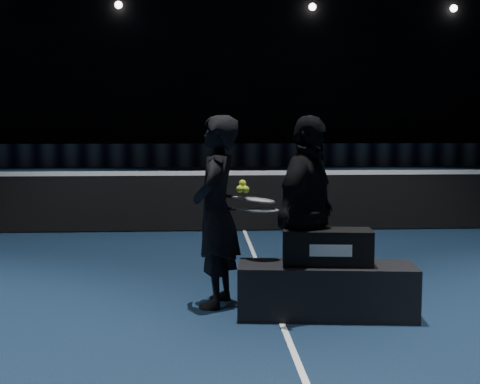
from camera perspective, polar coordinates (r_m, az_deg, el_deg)
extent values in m
plane|color=#0D1B31|center=(10.52, 0.37, -3.34)|extent=(36.00, 36.00, 0.00)
plane|color=black|center=(28.56, -2.03, 12.56)|extent=(30.00, 0.00, 30.00)
cube|color=black|center=(10.46, 0.37, -0.91)|extent=(12.80, 0.02, 0.86)
cube|color=white|center=(10.41, 0.37, 1.63)|extent=(12.80, 0.03, 0.07)
cube|color=black|center=(25.90, -1.87, 3.16)|extent=(22.00, 0.15, 0.90)
cube|color=black|center=(5.96, 7.39, -8.32)|extent=(1.59, 0.67, 0.46)
cube|color=black|center=(5.88, 7.44, -4.68)|extent=(0.80, 0.41, 0.31)
cube|color=white|center=(5.72, 7.76, -4.98)|extent=(0.36, 0.04, 0.10)
imported|color=black|center=(6.14, -2.06, -1.68)|extent=(0.58, 0.73, 1.76)
imported|color=black|center=(5.91, 5.74, -2.00)|extent=(0.91, 1.10, 1.76)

